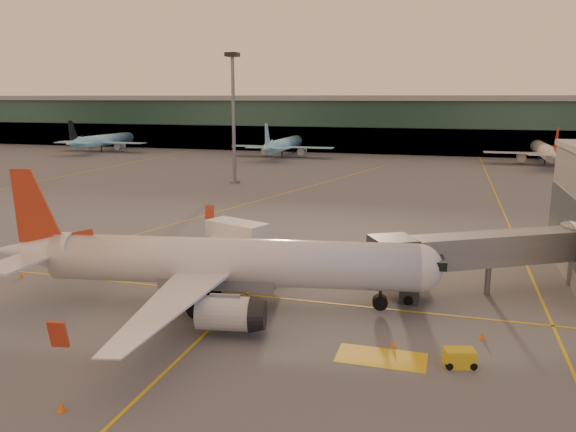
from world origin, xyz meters
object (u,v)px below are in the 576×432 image
(gpu_cart, at_px, (459,358))
(pushback_tug, at_px, (402,269))
(catering_truck, at_px, (238,242))
(main_airplane, at_px, (217,263))

(gpu_cart, bearing_deg, pushback_tug, 90.36)
(catering_truck, distance_m, gpu_cart, 26.83)
(main_airplane, bearing_deg, catering_truck, 91.97)
(gpu_cart, relative_size, pushback_tug, 0.54)
(gpu_cart, bearing_deg, main_airplane, 147.52)
(main_airplane, relative_size, gpu_cart, 16.69)
(pushback_tug, bearing_deg, gpu_cart, -60.76)
(pushback_tug, bearing_deg, main_airplane, -127.23)
(main_airplane, xyz_separation_m, gpu_cart, (19.41, -5.72, -3.11))
(main_airplane, distance_m, pushback_tug, 18.77)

